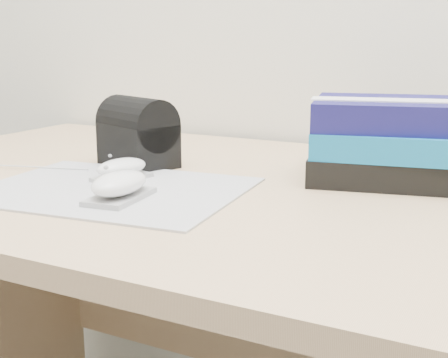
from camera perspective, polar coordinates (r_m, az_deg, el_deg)
The scene contains 7 objects.
desk at distance 1.07m, azimuth 7.58°, elevation -12.69°, with size 1.60×0.80×0.73m.
mousepad at distance 0.95m, azimuth -10.25°, elevation -0.94°, with size 0.39×0.30×0.00m, color #95969E.
mouse_rear at distance 1.00m, azimuth -9.35°, elevation 0.92°, with size 0.07×0.10×0.04m.
mouse_front at distance 0.88m, azimuth -9.54°, elevation -0.57°, with size 0.07×0.12×0.05m.
usb_cable at distance 1.12m, azimuth -17.18°, elevation 1.07°, with size 0.00×0.00×0.21m, color silver.
book_stack at distance 1.03m, azimuth 15.54°, elevation 3.40°, with size 0.30×0.26×0.13m.
pouch at distance 1.10m, azimuth -7.89°, elevation 4.19°, with size 0.15×0.13×0.12m.
Camera 1 is at (0.32, 0.74, 0.96)m, focal length 50.00 mm.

